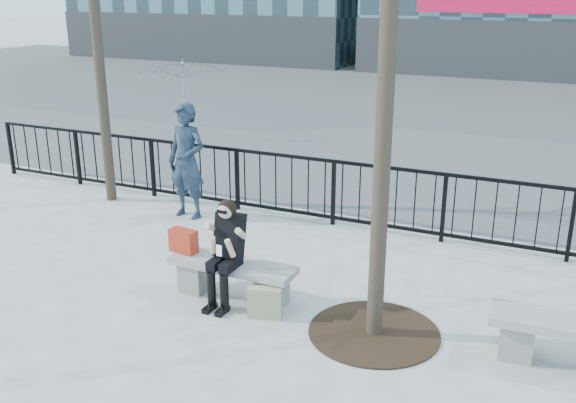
% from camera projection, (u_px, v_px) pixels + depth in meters
% --- Properties ---
extents(ground, '(120.00, 120.00, 0.00)m').
position_uv_depth(ground, '(233.00, 297.00, 8.16)').
color(ground, gray).
rests_on(ground, ground).
extents(street_surface, '(60.00, 23.00, 0.01)m').
position_uv_depth(street_surface, '(459.00, 106.00, 21.05)').
color(street_surface, '#474747').
rests_on(street_surface, ground).
extents(railing, '(14.00, 0.06, 1.10)m').
position_uv_depth(railing, '(322.00, 191.00, 10.56)').
color(railing, black).
rests_on(railing, ground).
extents(tree_grate, '(1.50, 1.50, 0.02)m').
position_uv_depth(tree_grate, '(374.00, 332.00, 7.32)').
color(tree_grate, black).
rests_on(tree_grate, ground).
extents(bench_main, '(1.65, 0.46, 0.49)m').
position_uv_depth(bench_main, '(233.00, 276.00, 8.07)').
color(bench_main, slate).
rests_on(bench_main, ground).
extents(seated_woman, '(0.50, 0.64, 1.34)m').
position_uv_depth(seated_woman, '(225.00, 253.00, 7.81)').
color(seated_woman, black).
rests_on(seated_woman, ground).
extents(handbag, '(0.39, 0.22, 0.30)m').
position_uv_depth(handbag, '(183.00, 241.00, 8.27)').
color(handbag, '#AD2815').
rests_on(handbag, bench_main).
extents(shopping_bag, '(0.43, 0.26, 0.39)m').
position_uv_depth(shopping_bag, '(265.00, 303.00, 7.61)').
color(shopping_bag, '#BEB586').
rests_on(shopping_bag, ground).
extents(standing_man, '(0.74, 0.52, 1.95)m').
position_uv_depth(standing_man, '(187.00, 161.00, 10.72)').
color(standing_man, black).
rests_on(standing_man, ground).
extents(vendor_umbrella, '(2.65, 2.68, 2.04)m').
position_uv_depth(vendor_umbrella, '(183.00, 99.00, 16.31)').
color(vendor_umbrella, yellow).
rests_on(vendor_umbrella, ground).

